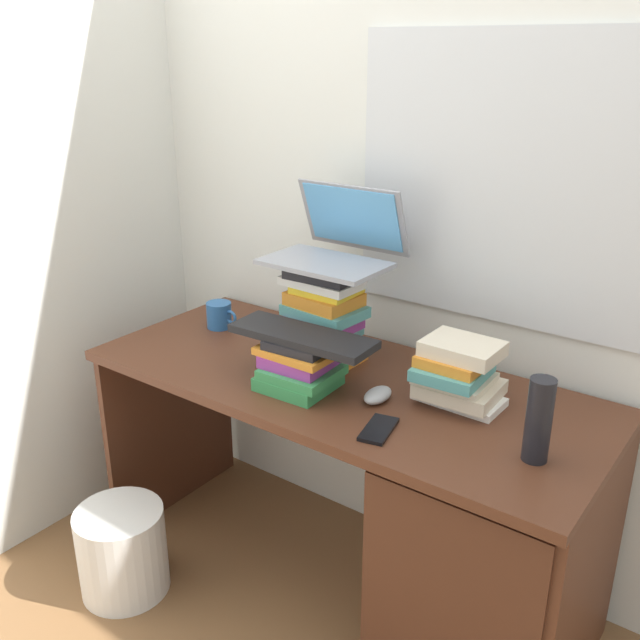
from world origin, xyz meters
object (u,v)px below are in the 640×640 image
Objects in this scene: desk at (452,528)px; cell_phone at (379,429)px; book_stack_tall at (323,315)px; laptop at (337,244)px; book_stack_keyboard_riser at (300,364)px; book_stack_side at (458,373)px; wastebasket at (122,551)px; water_bottle at (539,420)px; computer_mouse at (378,395)px; mug at (220,315)px; keyboard at (302,336)px.

desk is 0.40m from cell_phone.
book_stack_tall is 0.22m from laptop.
book_stack_keyboard_riser is at bearing 152.66° from cell_phone.
book_stack_keyboard_riser is 0.95× the size of book_stack_side.
book_stack_tall reaches higher than book_stack_keyboard_riser.
book_stack_tall reaches higher than wastebasket.
water_bottle is 1.52× the size of cell_phone.
computer_mouse is 0.74m from mug.
keyboard is at bearing -156.21° from book_stack_side.
keyboard is at bearing -76.04° from laptop.
cell_phone is at bearing -18.68° from mug.
wastebasket is (-0.78, -0.24, -0.59)m from cell_phone.
book_stack_tall is 2.88× the size of computer_mouse.
book_stack_tall is at bearing 167.28° from water_bottle.
computer_mouse is (0.22, 0.05, -0.05)m from book_stack_keyboard_riser.
laptop reaches higher than keyboard.
book_stack_tall is at bearing 107.24° from book_stack_keyboard_riser.
laptop is at bearing 87.80° from book_stack_tall.
wastebasket is (-0.47, -0.32, -0.66)m from book_stack_keyboard_riser.
keyboard is (-0.45, -0.08, 0.49)m from desk.
book_stack_tall is 0.83× the size of laptop.
keyboard reaches higher than desk.
mug is (-0.95, 0.11, 0.38)m from desk.
book_stack_keyboard_riser reaches higher than desk.
desk is 5.11× the size of book_stack_tall.
desk is 0.43m from book_stack_side.
keyboard is at bearing -169.59° from desk.
book_stack_side is (0.40, 0.18, 0.02)m from book_stack_keyboard_riser.
cell_phone is at bearing -163.72° from water_bottle.
mug is (-0.50, 0.19, -0.11)m from keyboard.
book_stack_keyboard_riser is 0.43m from book_stack_side.
book_stack_tall is 0.98m from wastebasket.
cell_phone is 0.47× the size of wastebasket.
desk is 5.30× the size of wastebasket.
book_stack_tall is at bearing 168.62° from desk.
computer_mouse is at bearing 28.65° from wastebasket.
water_bottle is at bearing 3.57° from cell_phone.
computer_mouse is (-0.23, -0.03, 0.35)m from desk.
mug is 1.18m from water_bottle.
desk is 0.49m from water_bottle.
cell_phone reaches higher than wastebasket.
book_stack_keyboard_riser is at bearing -169.32° from desk.
keyboard is 3.45× the size of mug.
keyboard is 0.35m from cell_phone.
book_stack_keyboard_riser is 2.14× the size of computer_mouse.
computer_mouse is at bearing -35.29° from laptop.
book_stack_side is at bearing -9.62° from laptop.
book_stack_side is at bearing 23.88° from book_stack_keyboard_riser.
laptop is 1.25× the size of wastebasket.
cell_phone is (-0.14, -0.17, 0.34)m from desk.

